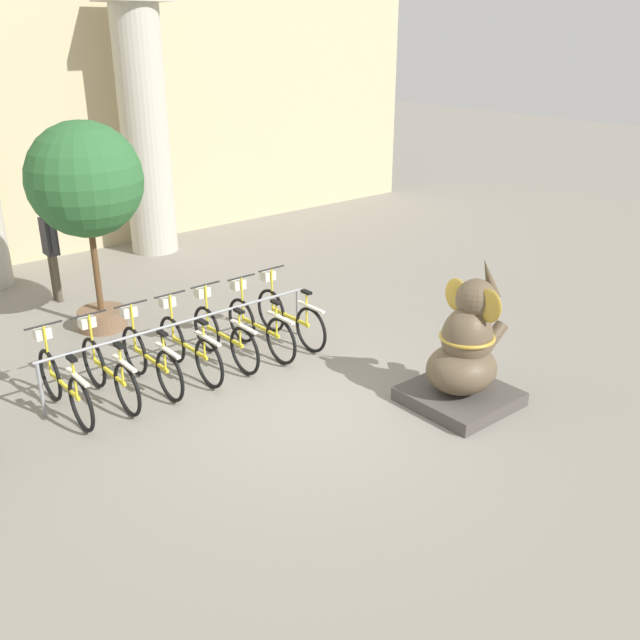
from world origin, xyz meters
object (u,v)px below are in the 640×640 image
at_px(bicycle_1, 108,370).
at_px(bicycle_3, 189,346).
at_px(person_pedestrian, 50,243).
at_px(potted_tree, 85,185).
at_px(bicycle_2, 150,358).
at_px(elephant_statue, 465,356).
at_px(bicycle_0, 63,383).
at_px(bicycle_6, 289,315).
at_px(bicycle_5, 259,326).
at_px(bicycle_4, 224,335).

height_order(bicycle_1, bicycle_3, same).
xyz_separation_m(person_pedestrian, potted_tree, (0.09, -1.71, 1.28)).
bearing_deg(bicycle_2, person_pedestrian, 86.53).
distance_m(bicycle_2, person_pedestrian, 4.13).
distance_m(elephant_statue, potted_tree, 6.18).
relative_size(bicycle_0, bicycle_6, 1.00).
bearing_deg(bicycle_0, bicycle_2, -0.62).
distance_m(bicycle_3, bicycle_6, 1.78).
bearing_deg(bicycle_1, bicycle_6, 0.15).
bearing_deg(bicycle_5, elephant_statue, -69.15).
distance_m(bicycle_1, bicycle_5, 2.37).
height_order(bicycle_3, bicycle_4, same).
bearing_deg(bicycle_2, bicycle_0, 179.38).
bearing_deg(bicycle_1, potted_tree, 68.43).
relative_size(bicycle_0, bicycle_1, 1.00).
height_order(bicycle_0, bicycle_1, same).
height_order(bicycle_6, elephant_statue, elephant_statue).
bearing_deg(elephant_statue, bicycle_3, 127.68).
relative_size(bicycle_5, potted_tree, 0.52).
distance_m(bicycle_5, bicycle_6, 0.59).
bearing_deg(bicycle_3, bicycle_4, 2.33).
xyz_separation_m(bicycle_3, elephant_statue, (2.32, -3.00, 0.24)).
distance_m(bicycle_4, potted_tree, 3.15).
xyz_separation_m(bicycle_3, potted_tree, (-0.25, 2.36, 1.93)).
bearing_deg(elephant_statue, person_pedestrian, 110.65).
xyz_separation_m(bicycle_2, bicycle_5, (1.78, -0.03, 0.00)).
distance_m(bicycle_0, person_pedestrian, 4.35).
distance_m(bicycle_3, potted_tree, 3.06).
bearing_deg(bicycle_3, bicycle_2, 179.86).
height_order(bicycle_1, person_pedestrian, person_pedestrian).
distance_m(bicycle_0, bicycle_5, 2.97).
bearing_deg(bicycle_5, potted_tree, 121.04).
distance_m(bicycle_5, elephant_statue, 3.18).
bearing_deg(elephant_statue, bicycle_1, 139.38).
height_order(bicycle_5, elephant_statue, elephant_statue).
height_order(bicycle_2, bicycle_5, same).
xyz_separation_m(elephant_statue, person_pedestrian, (-2.66, 7.07, 0.41)).
xyz_separation_m(bicycle_1, bicycle_6, (2.97, 0.01, 0.00)).
distance_m(bicycle_0, bicycle_4, 2.37).
xyz_separation_m(bicycle_5, potted_tree, (-1.44, 2.39, 1.93)).
bearing_deg(bicycle_4, bicycle_2, -178.90).
bearing_deg(bicycle_0, bicycle_3, -0.46).
relative_size(bicycle_3, bicycle_5, 1.00).
distance_m(bicycle_3, person_pedestrian, 4.13).
bearing_deg(bicycle_4, bicycle_6, -0.53).
bearing_deg(potted_tree, bicycle_1, -111.57).
xyz_separation_m(bicycle_2, bicycle_4, (1.19, 0.02, 0.00)).
height_order(bicycle_2, bicycle_3, same).
height_order(bicycle_5, potted_tree, potted_tree).
distance_m(bicycle_3, elephant_statue, 3.80).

